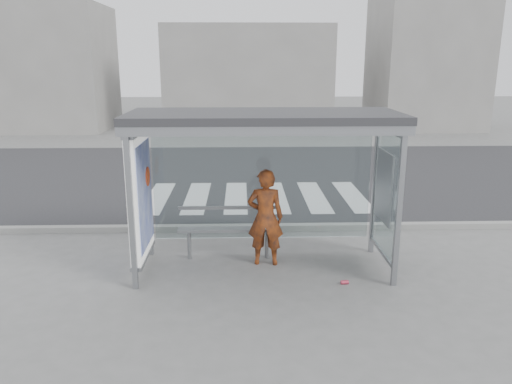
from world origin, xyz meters
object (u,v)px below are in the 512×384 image
person (265,217)px  soda_can (345,282)px  bench (228,229)px  bus_shelter (241,152)px

person → soda_can: (1.21, -0.86, -0.80)m
soda_can → bench: bearing=148.1°
bus_shelter → bench: bearing=118.1°
soda_can → person: bearing=144.4°
bus_shelter → person: 1.23m
bench → soda_can: (1.85, -1.15, -0.51)m
bus_shelter → person: bus_shelter is taller
bench → soda_can: bench is taller
bus_shelter → bench: (-0.23, 0.44, -1.44)m
person → bus_shelter: bearing=24.1°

